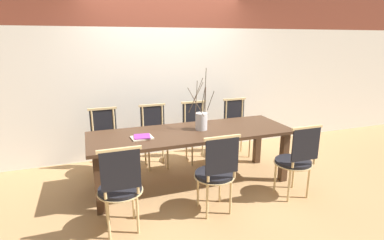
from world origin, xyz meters
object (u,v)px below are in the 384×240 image
Objects in this scene: chair_far_center at (197,130)px; vase_centerpiece at (201,120)px; dining_table at (192,138)px; book_stack at (142,137)px; chair_near_center at (296,159)px.

chair_far_center is 0.82m from vase_centerpiece.
chair_far_center is at bearing 65.43° from dining_table.
chair_far_center is at bearing 74.34° from vase_centerpiece.
chair_far_center is 1.30m from book_stack.
dining_table is at bearing -165.86° from vase_centerpiece.
book_stack is (-0.80, -0.10, -0.11)m from vase_centerpiece.
chair_far_center is (-0.71, 1.49, 0.00)m from chair_near_center.
chair_near_center is 1.16× the size of vase_centerpiece.
vase_centerpiece is at bearing 139.41° from chair_near_center.
vase_centerpiece reaches higher than chair_far_center.
vase_centerpiece is at bearing 14.14° from dining_table.
chair_far_center is (0.34, 0.74, -0.14)m from dining_table.
dining_table is 2.78× the size of chair_near_center.
book_stack reaches higher than dining_table.
dining_table is 0.83m from chair_far_center.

